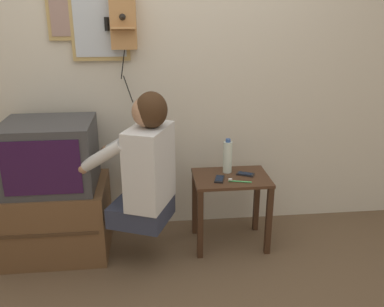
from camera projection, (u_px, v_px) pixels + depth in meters
name	position (u px, v px, depth m)	size (l,w,h in m)	color
wall_back	(155.00, 67.00, 2.98)	(6.80, 0.05, 2.55)	beige
side_table	(231.00, 192.00, 2.95)	(0.54, 0.39, 0.54)	#422819
person	(145.00, 165.00, 2.62)	(0.64, 0.56, 0.89)	#2D3347
tv_stand	(58.00, 218.00, 2.92)	(0.71, 0.56, 0.52)	brown
television	(50.00, 155.00, 2.74)	(0.59, 0.50, 0.46)	#38383A
wall_phone_antique	(123.00, 20.00, 2.77)	(0.22, 0.18, 0.79)	#AD7A47
framed_picture	(72.00, 10.00, 2.75)	(0.34, 0.03, 0.40)	tan
wall_mirror	(99.00, 19.00, 2.79)	(0.40, 0.03, 0.57)	tan
cell_phone_held	(219.00, 179.00, 2.85)	(0.09, 0.14, 0.01)	black
cell_phone_spare	(245.00, 174.00, 2.94)	(0.14, 0.11, 0.01)	black
water_bottle	(228.00, 157.00, 2.95)	(0.07, 0.07, 0.25)	silver
toothbrush	(238.00, 181.00, 2.81)	(0.16, 0.05, 0.02)	#4CBF66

